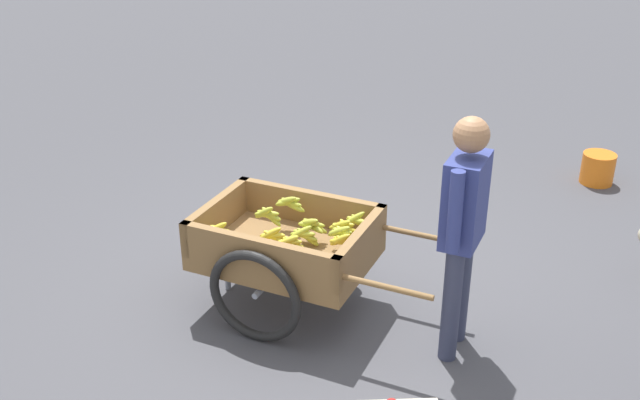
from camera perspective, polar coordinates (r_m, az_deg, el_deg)
The scene contains 4 objects.
ground_plane at distance 5.29m, azimuth 1.61°, elevation -7.06°, with size 24.00×24.00×0.00m, color #47474C.
fruit_cart at distance 4.94m, azimuth -2.45°, elevation -3.65°, with size 1.81×1.43×0.73m.
vendor_person at distance 4.38m, azimuth 10.84°, elevation -1.42°, with size 0.33×0.50×1.52m.
plastic_bucket at distance 7.32m, azimuth 20.34°, elevation 2.27°, with size 0.30×0.30×0.28m, color orange.
Camera 1 is at (0.35, 4.42, 2.88)m, focal length 42.14 mm.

